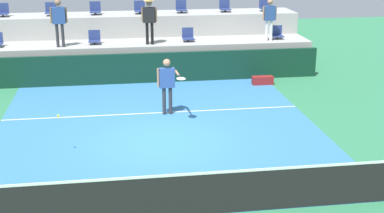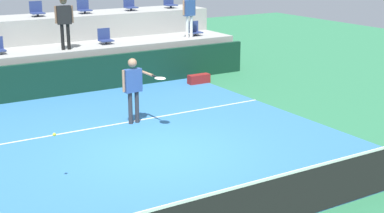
% 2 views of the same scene
% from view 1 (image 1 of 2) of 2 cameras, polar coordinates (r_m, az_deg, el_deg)
% --- Properties ---
extents(ground_plane, '(40.00, 40.00, 0.00)m').
position_cam_1_polar(ground_plane, '(14.35, -3.25, -3.73)').
color(ground_plane, '#2D754C').
extents(court_inner_paint, '(9.00, 10.00, 0.01)m').
position_cam_1_polar(court_inner_paint, '(15.28, -3.61, -2.36)').
color(court_inner_paint, teal).
rests_on(court_inner_paint, ground_plane).
extents(court_service_line, '(9.00, 0.06, 0.00)m').
position_cam_1_polar(court_service_line, '(16.59, -4.04, -0.69)').
color(court_service_line, white).
rests_on(court_service_line, ground_plane).
extents(tennis_net, '(10.48, 0.08, 1.07)m').
position_cam_1_polar(tennis_net, '(10.51, -1.17, -9.16)').
color(tennis_net, black).
rests_on(tennis_net, ground_plane).
extents(sponsor_backboard, '(13.00, 0.16, 1.10)m').
position_cam_1_polar(sponsor_backboard, '(19.89, -4.94, 4.07)').
color(sponsor_backboard, '#0F3323').
rests_on(sponsor_backboard, ground_plane).
extents(seating_tier_lower, '(13.00, 1.80, 1.25)m').
position_cam_1_polar(seating_tier_lower, '(21.14, -5.19, 5.09)').
color(seating_tier_lower, '#9E9E99').
rests_on(seating_tier_lower, ground_plane).
extents(seating_tier_upper, '(13.00, 1.80, 2.10)m').
position_cam_1_polar(seating_tier_upper, '(22.81, -5.51, 7.12)').
color(seating_tier_upper, '#9E9E99').
rests_on(seating_tier_upper, ground_plane).
extents(stadium_chair_lower_left, '(0.44, 0.40, 0.52)m').
position_cam_1_polar(stadium_chair_lower_left, '(20.88, -10.23, 7.08)').
color(stadium_chair_lower_left, '#2D2D33').
rests_on(stadium_chair_lower_left, seating_tier_lower).
extents(stadium_chair_lower_right, '(0.44, 0.40, 0.52)m').
position_cam_1_polar(stadium_chair_lower_right, '(21.08, -0.42, 7.46)').
color(stadium_chair_lower_right, '#2D2D33').
rests_on(stadium_chair_lower_right, seating_tier_lower).
extents(stadium_chair_lower_far_right, '(0.44, 0.40, 0.52)m').
position_cam_1_polar(stadium_chair_lower_far_right, '(21.87, 8.94, 7.62)').
color(stadium_chair_lower_far_right, '#2D2D33').
rests_on(stadium_chair_lower_far_right, seating_tier_lower).
extents(stadium_chair_upper_far_left, '(0.44, 0.40, 0.52)m').
position_cam_1_polar(stadium_chair_upper_far_left, '(22.90, -19.30, 9.46)').
color(stadium_chair_upper_far_left, '#2D2D33').
rests_on(stadium_chair_upper_far_left, seating_tier_upper).
extents(stadium_chair_upper_left, '(0.44, 0.40, 0.52)m').
position_cam_1_polar(stadium_chair_upper_left, '(22.64, -14.63, 9.79)').
color(stadium_chair_upper_left, '#2D2D33').
rests_on(stadium_chair_upper_left, seating_tier_upper).
extents(stadium_chair_upper_mid_left, '(0.44, 0.40, 0.52)m').
position_cam_1_polar(stadium_chair_upper_mid_left, '(22.52, -10.15, 10.05)').
color(stadium_chair_upper_mid_left, '#2D2D33').
rests_on(stadium_chair_upper_mid_left, seating_tier_upper).
extents(stadium_chair_upper_center, '(0.44, 0.40, 0.52)m').
position_cam_1_polar(stadium_chair_upper_center, '(22.55, -5.53, 10.25)').
color(stadium_chair_upper_center, '#2D2D33').
rests_on(stadium_chair_upper_center, seating_tier_upper).
extents(stadium_chair_upper_mid_right, '(0.44, 0.40, 0.52)m').
position_cam_1_polar(stadium_chair_upper_mid_right, '(22.71, -1.14, 10.38)').
color(stadium_chair_upper_mid_right, '#2D2D33').
rests_on(stadium_chair_upper_mid_right, seating_tier_upper).
extents(stadium_chair_upper_right, '(0.44, 0.40, 0.52)m').
position_cam_1_polar(stadium_chair_upper_right, '(23.02, 3.48, 10.45)').
color(stadium_chair_upper_right, '#2D2D33').
rests_on(stadium_chair_upper_right, seating_tier_upper).
extents(stadium_chair_upper_far_right, '(0.44, 0.40, 0.52)m').
position_cam_1_polar(stadium_chair_upper_far_right, '(23.43, 7.67, 10.46)').
color(stadium_chair_upper_far_right, '#2D2D33').
rests_on(stadium_chair_upper_far_right, seating_tier_upper).
extents(tennis_player, '(0.75, 1.19, 1.72)m').
position_cam_1_polar(tennis_player, '(16.16, -2.60, 2.70)').
color(tennis_player, '#2D2D33').
rests_on(tennis_player, ground_plane).
extents(spectator_in_white, '(0.61, 0.24, 1.74)m').
position_cam_1_polar(spectator_in_white, '(20.44, -13.85, 9.01)').
color(spectator_in_white, '#2D2D33').
rests_on(spectator_in_white, seating_tier_lower).
extents(spectator_with_hat, '(0.58, 0.47, 1.72)m').
position_cam_1_polar(spectator_with_hat, '(20.41, -4.52, 9.43)').
color(spectator_with_hat, black).
rests_on(spectator_with_hat, seating_tier_lower).
extents(spectator_in_grey, '(0.57, 0.24, 1.61)m').
position_cam_1_polar(spectator_in_grey, '(21.25, 8.17, 9.41)').
color(spectator_in_grey, white).
rests_on(spectator_in_grey, seating_tier_lower).
extents(tennis_ball, '(0.07, 0.07, 0.07)m').
position_cam_1_polar(tennis_ball, '(13.58, -13.89, -0.96)').
color(tennis_ball, '#CCE033').
extents(equipment_bag, '(0.76, 0.28, 0.30)m').
position_cam_1_polar(equipment_bag, '(19.84, 7.44, 2.75)').
color(equipment_bag, maroon).
rests_on(equipment_bag, ground_plane).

